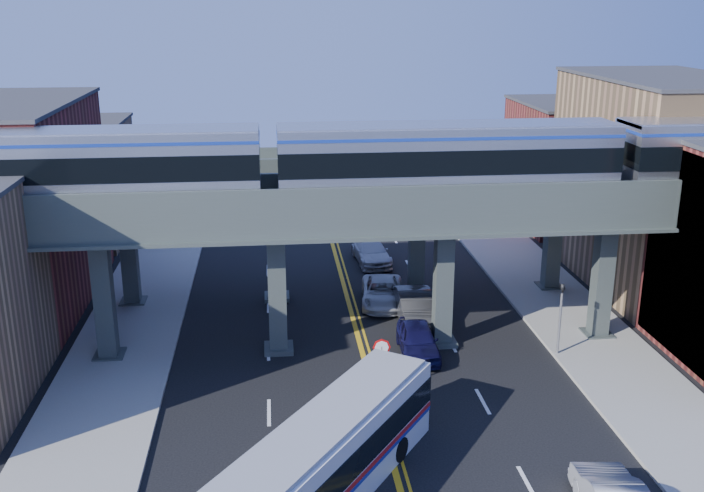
{
  "coord_description": "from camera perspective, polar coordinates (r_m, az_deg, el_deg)",
  "views": [
    {
      "loc": [
        -4.1,
        -26.93,
        16.12
      ],
      "look_at": [
        -0.44,
        7.9,
        5.23
      ],
      "focal_mm": 40.0,
      "sensor_mm": 36.0,
      "label": 1
    }
  ],
  "objects": [
    {
      "name": "building_east_c",
      "position": [
        61.43,
        15.8,
        5.71
      ],
      "size": [
        8.0,
        10.0,
        9.0
      ],
      "primitive_type": "cube",
      "color": "maroon",
      "rests_on": "ground"
    },
    {
      "name": "transit_train",
      "position": [
        36.49,
        6.93,
        6.38
      ],
      "size": [
        48.19,
        3.02,
        3.52
      ],
      "color": "black",
      "rests_on": "elevated_viaduct_near"
    },
    {
      "name": "car_lane_b",
      "position": [
        41.31,
        4.64,
        -4.5
      ],
      "size": [
        1.8,
        5.12,
        1.68
      ],
      "primitive_type": "imported",
      "rotation": [
        0.0,
        0.0,
        0.0
      ],
      "color": "#303133",
      "rests_on": "ground"
    },
    {
      "name": "building_east_b",
      "position": [
        49.56,
        21.35,
        4.29
      ],
      "size": [
        8.0,
        14.0,
        12.0
      ],
      "primitive_type": "cube",
      "color": "#A07B52",
      "rests_on": "ground"
    },
    {
      "name": "elevated_viaduct_near",
      "position": [
        36.47,
        0.68,
        1.93
      ],
      "size": [
        52.0,
        3.6,
        7.4
      ],
      "color": "#39433F",
      "rests_on": "ground"
    },
    {
      "name": "ground",
      "position": [
        31.66,
        2.35,
        -13.36
      ],
      "size": [
        120.0,
        120.0,
        0.0
      ],
      "primitive_type": "plane",
      "color": "black",
      "rests_on": "ground"
    },
    {
      "name": "sidewalk_east",
      "position": [
        43.18,
        15.73,
        -5.22
      ],
      "size": [
        5.0,
        70.0,
        0.16
      ],
      "primitive_type": "cube",
      "color": "gray",
      "rests_on": "ground"
    },
    {
      "name": "car_lane_d",
      "position": [
        50.72,
        1.4,
        -0.41
      ],
      "size": [
        2.41,
        5.12,
        1.44
      ],
      "primitive_type": "imported",
      "rotation": [
        0.0,
        0.0,
        0.08
      ],
      "color": "silver",
      "rests_on": "ground"
    },
    {
      "name": "building_west_b",
      "position": [
        46.51,
        -23.87,
        2.57
      ],
      "size": [
        8.0,
        14.0,
        11.0
      ],
      "primitive_type": "cube",
      "color": "maroon",
      "rests_on": "ground"
    },
    {
      "name": "building_west_c",
      "position": [
        59.02,
        -20.03,
        4.37
      ],
      "size": [
        8.0,
        10.0,
        8.0
      ],
      "primitive_type": "cube",
      "color": "#A07B52",
      "rests_on": "ground"
    },
    {
      "name": "stop_sign",
      "position": [
        33.49,
        2.16,
        -8.14
      ],
      "size": [
        0.76,
        0.09,
        2.63
      ],
      "color": "slate",
      "rests_on": "ground"
    },
    {
      "name": "traffic_signal",
      "position": [
        38.11,
        14.93,
        -4.61
      ],
      "size": [
        0.15,
        0.18,
        4.1
      ],
      "color": "slate",
      "rests_on": "ground"
    },
    {
      "name": "elevated_viaduct_far",
      "position": [
        43.22,
        -0.4,
        4.37
      ],
      "size": [
        52.0,
        3.6,
        7.4
      ],
      "color": "#39433F",
      "rests_on": "ground"
    },
    {
      "name": "mural_panel",
      "position": [
        37.87,
        23.87,
        -1.74
      ],
      "size": [
        0.1,
        9.5,
        9.5
      ],
      "primitive_type": "cube",
      "color": "teal",
      "rests_on": "ground"
    },
    {
      "name": "car_lane_c",
      "position": [
        43.8,
        2.24,
        -3.37
      ],
      "size": [
        2.86,
        5.19,
        1.38
      ],
      "primitive_type": "imported",
      "rotation": [
        0.0,
        0.0,
        -0.12
      ],
      "color": "silver",
      "rests_on": "ground"
    },
    {
      "name": "transit_bus",
      "position": [
        27.25,
        -1.73,
        -15.18
      ],
      "size": [
        8.57,
        10.75,
        2.92
      ],
      "rotation": [
        0.0,
        0.0,
        0.96
      ],
      "color": "silver",
      "rests_on": "ground"
    },
    {
      "name": "sidewalk_west",
      "position": [
        40.94,
        -16.0,
        -6.51
      ],
      "size": [
        5.0,
        70.0,
        0.16
      ],
      "primitive_type": "cube",
      "color": "gray",
      "rests_on": "ground"
    },
    {
      "name": "car_lane_a",
      "position": [
        37.76,
        4.81,
        -6.8
      ],
      "size": [
        1.98,
        4.51,
        1.51
      ],
      "primitive_type": "imported",
      "rotation": [
        0.0,
        0.0,
        -0.04
      ],
      "color": "#110F38",
      "rests_on": "ground"
    }
  ]
}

